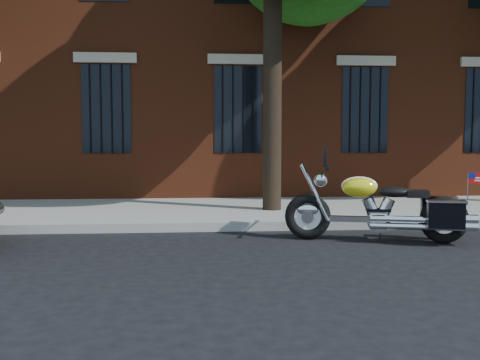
{
  "coord_description": "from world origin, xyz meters",
  "views": [
    {
      "loc": [
        -0.92,
        -7.35,
        1.5
      ],
      "look_at": [
        -0.28,
        0.8,
        0.89
      ],
      "focal_mm": 40.0,
      "sensor_mm": 36.0,
      "label": 1
    }
  ],
  "objects": [
    {
      "name": "ground",
      "position": [
        0.0,
        0.0,
        0.0
      ],
      "size": [
        120.0,
        120.0,
        0.0
      ],
      "primitive_type": "plane",
      "color": "black",
      "rests_on": "ground"
    },
    {
      "name": "sidewalk",
      "position": [
        0.0,
        3.26,
        0.07
      ],
      "size": [
        40.0,
        3.6,
        0.15
      ],
      "primitive_type": "cube",
      "color": "gray",
      "rests_on": "ground"
    },
    {
      "name": "motorcycle",
      "position": [
        1.8,
        0.24,
        0.47
      ],
      "size": [
        2.63,
        1.22,
        1.4
      ],
      "rotation": [
        0.0,
        0.0,
        -0.25
      ],
      "color": "black",
      "rests_on": "ground"
    },
    {
      "name": "curb",
      "position": [
        0.0,
        1.38,
        0.07
      ],
      "size": [
        40.0,
        0.16,
        0.15
      ],
      "primitive_type": "cube",
      "color": "gray",
      "rests_on": "ground"
    }
  ]
}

